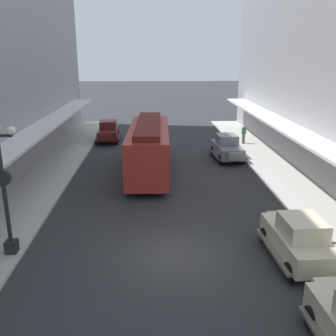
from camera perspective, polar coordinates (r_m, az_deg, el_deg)
The scene contains 8 objects.
ground_plane at distance 15.29m, azimuth 0.92°, elevation -13.12°, with size 200.00×200.00×0.00m, color #2D2D30.
parked_car_1 at distance 28.65m, azimuth 8.99°, elevation 3.19°, with size 2.31×4.32×1.84m.
parked_car_2 at distance 34.74m, azimuth -9.08°, elevation 5.60°, with size 2.25×4.30×1.84m.
parked_car_3 at distance 15.37m, azimuth 19.23°, elevation -9.99°, with size 2.27×4.31×1.84m.
streetcar at distance 24.54m, azimuth -2.93°, elevation 3.36°, with size 2.72×9.65×3.46m.
lamp_post_with_clock at distance 15.31m, azimuth -23.77°, elevation -2.32°, with size 1.42×0.44×5.16m.
fire_hydrant at distance 17.00m, azimuth 23.02°, elevation -9.18°, with size 0.24×0.24×0.82m.
pedestrian_0 at distance 33.36m, azimuth 11.44°, elevation 5.09°, with size 0.36×0.24×1.64m.
Camera 1 is at (-0.77, -13.20, 7.66)m, focal length 40.06 mm.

